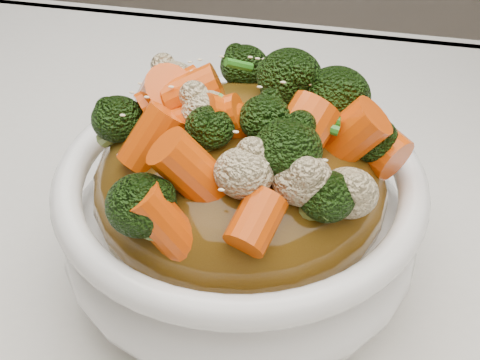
# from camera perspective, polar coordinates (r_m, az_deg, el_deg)

# --- Properties ---
(tablecloth) EXTENTS (1.20, 0.80, 0.04)m
(tablecloth) POSITION_cam_1_polar(r_m,az_deg,el_deg) (0.47, 5.48, -12.11)
(tablecloth) COLOR silver
(tablecloth) RESTS_ON dining_table
(bowl) EXTENTS (0.31, 0.31, 0.09)m
(bowl) POSITION_cam_1_polar(r_m,az_deg,el_deg) (0.44, -0.00, -3.50)
(bowl) COLOR white
(bowl) RESTS_ON tablecloth
(sauce_base) EXTENTS (0.24, 0.24, 0.10)m
(sauce_base) POSITION_cam_1_polar(r_m,az_deg,el_deg) (0.42, -0.00, -0.34)
(sauce_base) COLOR #51350E
(sauce_base) RESTS_ON bowl
(carrots) EXTENTS (0.24, 0.24, 0.05)m
(carrots) POSITION_cam_1_polar(r_m,az_deg,el_deg) (0.38, -0.00, 7.40)
(carrots) COLOR #DA4907
(carrots) RESTS_ON sauce_base
(broccoli) EXTENTS (0.24, 0.24, 0.05)m
(broccoli) POSITION_cam_1_polar(r_m,az_deg,el_deg) (0.38, -0.00, 7.26)
(broccoli) COLOR black
(broccoli) RESTS_ON sauce_base
(cauliflower) EXTENTS (0.24, 0.24, 0.04)m
(cauliflower) POSITION_cam_1_polar(r_m,az_deg,el_deg) (0.38, -0.00, 6.99)
(cauliflower) COLOR beige
(cauliflower) RESTS_ON sauce_base
(scallions) EXTENTS (0.18, 0.18, 0.02)m
(scallions) POSITION_cam_1_polar(r_m,az_deg,el_deg) (0.38, -0.00, 7.54)
(scallions) COLOR #27741A
(scallions) RESTS_ON sauce_base
(sesame_seeds) EXTENTS (0.22, 0.22, 0.01)m
(sesame_seeds) POSITION_cam_1_polar(r_m,az_deg,el_deg) (0.38, -0.00, 7.54)
(sesame_seeds) COLOR beige
(sesame_seeds) RESTS_ON sauce_base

